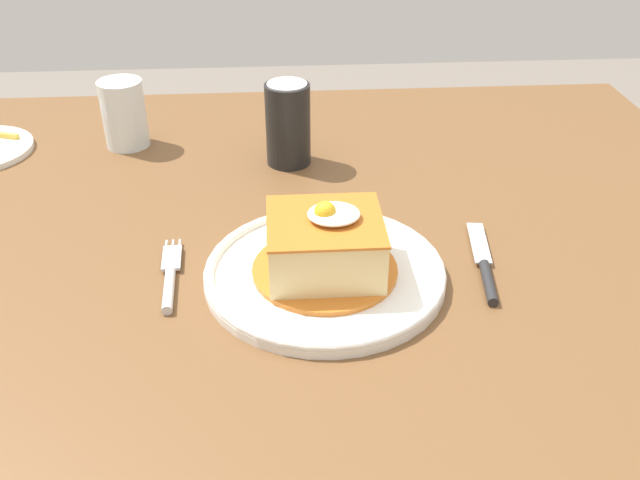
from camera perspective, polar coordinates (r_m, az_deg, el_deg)
The scene contains 7 objects.
dining_table at distance 0.91m, azimuth -3.32°, elevation -6.07°, with size 1.29×1.08×0.77m.
main_plate at distance 0.79m, azimuth 0.10°, elevation -2.66°, with size 0.28×0.28×0.02m.
sandwich_meal at distance 0.77m, azimuth 0.12°, elevation -0.54°, with size 0.17×0.17×0.09m.
fork at distance 0.81m, azimuth -12.52°, elevation -3.18°, with size 0.02×0.14×0.01m.
knife at distance 0.82m, azimuth 13.15°, elevation -2.46°, with size 0.04×0.17×0.01m.
soda_can at distance 1.03m, azimuth -2.87°, elevation 9.48°, with size 0.07×0.07×0.12m.
drinking_glass at distance 1.14m, azimuth -15.94°, elevation 9.59°, with size 0.07×0.07×0.10m.
Camera 1 is at (0.00, -0.71, 1.24)m, focal length 38.99 mm.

